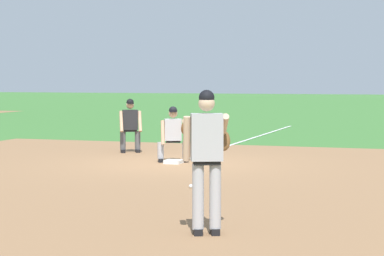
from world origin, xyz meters
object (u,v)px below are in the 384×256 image
at_px(pitcher, 208,153).
at_px(first_baseman, 174,132).
at_px(baseball, 191,186).
at_px(first_base_bag, 173,162).
at_px(umpire, 130,123).

distance_m(pitcher, first_baseman, 8.31).
distance_m(baseball, first_baseman, 4.29).
bearing_deg(baseball, first_base_bag, 24.25).
height_order(baseball, first_baseman, first_baseman).
bearing_deg(first_baseman, umpire, 46.03).
xyz_separation_m(baseball, pitcher, (-3.79, -1.48, 1.02)).
xyz_separation_m(baseball, umpire, (5.72, 3.62, 0.76)).
bearing_deg(baseball, first_baseman, 23.74).
relative_size(baseball, pitcher, 0.04).
relative_size(pitcher, umpire, 1.27).
relative_size(baseball, first_baseman, 0.06).
bearing_deg(pitcher, first_base_bag, 22.78).
xyz_separation_m(pitcher, umpire, (9.51, 5.10, -0.27)).
height_order(pitcher, umpire, pitcher).
relative_size(pitcher, first_baseman, 1.39).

